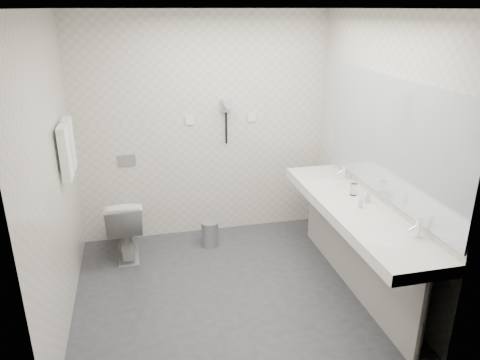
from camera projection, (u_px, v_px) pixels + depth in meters
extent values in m
plane|color=#2D2D33|center=(228.00, 290.00, 4.32)|extent=(2.80, 2.80, 0.00)
plane|color=silver|center=(225.00, 9.00, 3.43)|extent=(2.80, 2.80, 0.00)
plane|color=beige|center=(203.00, 128.00, 5.06)|extent=(2.80, 0.00, 2.80)
plane|color=beige|center=(271.00, 235.00, 2.69)|extent=(2.80, 0.00, 2.80)
plane|color=beige|center=(52.00, 179.00, 3.58)|extent=(0.00, 2.60, 2.60)
plane|color=beige|center=(377.00, 154.00, 4.17)|extent=(0.00, 2.60, 2.60)
cube|color=silver|center=(355.00, 211.00, 4.09)|extent=(0.55, 2.20, 0.10)
cube|color=#9A9692|center=(353.00, 252.00, 4.25)|extent=(0.03, 2.15, 0.75)
cylinder|color=silver|center=(422.00, 322.00, 3.31)|extent=(0.06, 0.06, 0.75)
cylinder|color=silver|center=(314.00, 207.00, 5.20)|extent=(0.06, 0.06, 0.75)
cube|color=#B2BCC6|center=(389.00, 139.00, 3.92)|extent=(0.02, 2.20, 1.05)
ellipsoid|color=silver|center=(394.00, 241.00, 3.49)|extent=(0.40, 0.31, 0.05)
ellipsoid|color=silver|center=(326.00, 182.00, 4.67)|extent=(0.40, 0.31, 0.05)
cylinder|color=silver|center=(418.00, 228.00, 3.50)|extent=(0.04, 0.04, 0.15)
cylinder|color=silver|center=(344.00, 172.00, 4.68)|extent=(0.04, 0.04, 0.15)
imported|color=beige|center=(366.00, 196.00, 4.13)|extent=(0.06, 0.06, 0.12)
imported|color=beige|center=(361.00, 202.00, 4.02)|extent=(0.05, 0.05, 0.11)
cylinder|color=silver|center=(354.00, 189.00, 4.29)|extent=(0.08, 0.08, 0.12)
imported|color=silver|center=(125.00, 226.00, 4.83)|extent=(0.39, 0.67, 0.68)
cube|color=#B2B5BA|center=(127.00, 160.00, 4.97)|extent=(0.18, 0.02, 0.12)
cylinder|color=#B2B5BA|center=(210.00, 234.00, 5.10)|extent=(0.20, 0.20, 0.27)
cylinder|color=#B2B5BA|center=(210.00, 223.00, 5.05)|extent=(0.19, 0.19, 0.02)
cylinder|color=silver|center=(63.00, 125.00, 3.98)|extent=(0.02, 0.62, 0.02)
cube|color=white|center=(65.00, 153.00, 3.94)|extent=(0.07, 0.24, 0.48)
cube|color=white|center=(69.00, 144.00, 4.19)|extent=(0.07, 0.24, 0.48)
cube|color=#97999D|center=(226.00, 106.00, 5.00)|extent=(0.10, 0.04, 0.14)
cylinder|color=#97999D|center=(227.00, 104.00, 4.92)|extent=(0.08, 0.14, 0.08)
cylinder|color=black|center=(226.00, 128.00, 5.07)|extent=(0.02, 0.02, 0.35)
cube|color=silver|center=(190.00, 121.00, 4.98)|extent=(0.09, 0.02, 0.09)
cube|color=silver|center=(252.00, 117.00, 5.13)|extent=(0.09, 0.02, 0.09)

